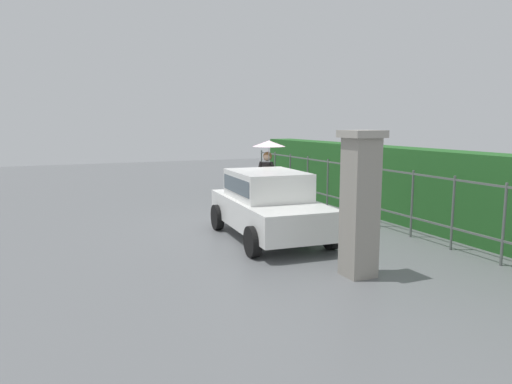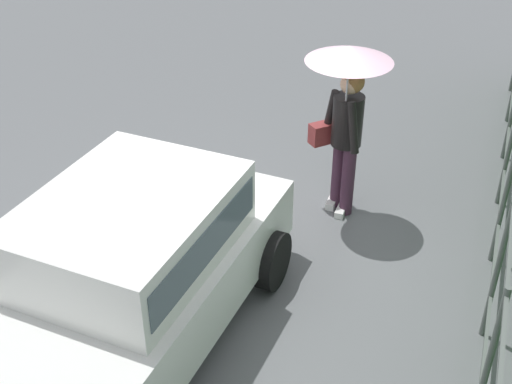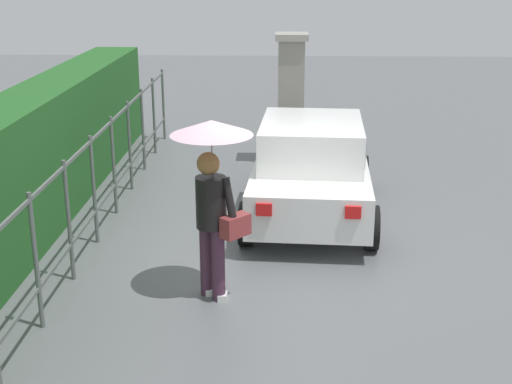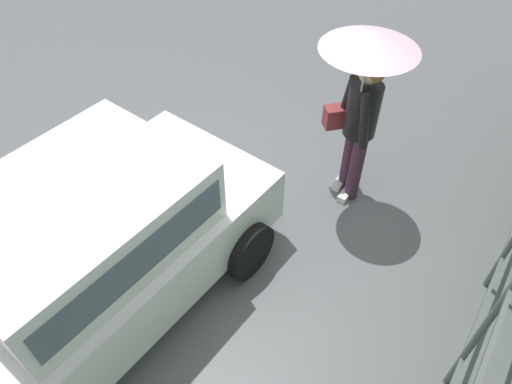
# 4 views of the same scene
# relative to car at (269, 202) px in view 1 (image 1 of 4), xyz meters

# --- Properties ---
(ground_plane) EXTENTS (40.00, 40.00, 0.00)m
(ground_plane) POSITION_rel_car_xyz_m (-1.44, 0.47, -0.80)
(ground_plane) COLOR slate
(car) EXTENTS (3.82, 2.04, 1.48)m
(car) POSITION_rel_car_xyz_m (0.00, 0.00, 0.00)
(car) COLOR white
(car) RESTS_ON ground
(pedestrian) EXTENTS (0.91, 0.91, 2.04)m
(pedestrian) POSITION_rel_car_xyz_m (-2.66, 1.20, 0.64)
(pedestrian) COLOR #47283D
(pedestrian) RESTS_ON ground
(gate_pillar) EXTENTS (0.60, 0.60, 2.42)m
(gate_pillar) POSITION_rel_car_xyz_m (2.98, 0.27, 0.44)
(gate_pillar) COLOR gray
(gate_pillar) RESTS_ON ground
(fence_section) EXTENTS (11.75, 0.05, 1.50)m
(fence_section) POSITION_rel_car_xyz_m (-1.14, 2.95, 0.02)
(fence_section) COLOR #59605B
(fence_section) RESTS_ON ground
(hedge_row) EXTENTS (12.70, 0.90, 1.90)m
(hedge_row) POSITION_rel_car_xyz_m (-1.14, 3.99, 0.15)
(hedge_row) COLOR #235B23
(hedge_row) RESTS_ON ground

